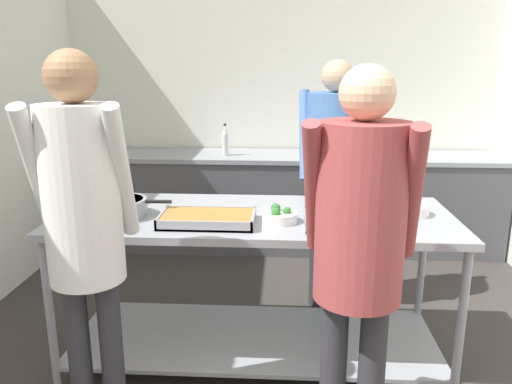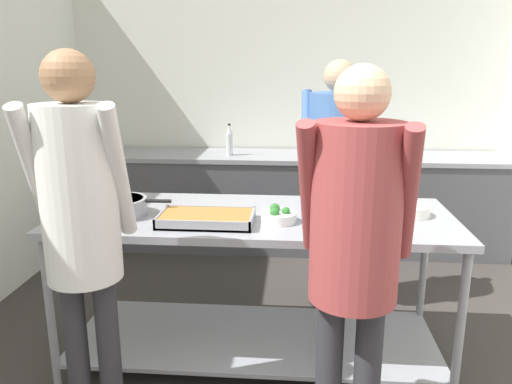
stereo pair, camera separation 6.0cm
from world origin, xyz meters
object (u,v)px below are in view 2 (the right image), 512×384
Objects in this scene: sauce_pan at (119,206)px; serving_tray_vegetables at (207,219)px; water_bottle at (229,141)px; guest_serving_right at (80,211)px; cook_behind_counter at (336,161)px; serving_tray_roast at (346,222)px; broccoli_bowl at (278,216)px; plate_stack at (409,210)px; guest_serving_left at (355,233)px.

serving_tray_vegetables is (0.50, -0.10, -0.03)m from sauce_pan.
guest_serving_right is at bearing -96.55° from water_bottle.
serving_tray_vegetables is 1.16m from cook_behind_counter.
serving_tray_roast is at bearing 0.18° from serving_tray_vegetables.
water_bottle is at bearing 83.45° from guest_serving_right.
guest_serving_right is (-1.15, -0.53, 0.19)m from serving_tray_roast.
cook_behind_counter is at bearing 66.89° from broccoli_bowl.
plate_stack is 1.69m from guest_serving_right.
serving_tray_roast is 0.25× the size of cook_behind_counter.
sauce_pan is at bearing -100.67° from water_bottle.
serving_tray_roast is 0.90m from cook_behind_counter.
plate_stack reaches higher than serving_tray_vegetables.
plate_stack is 0.76m from cook_behind_counter.
broccoli_bowl is at bearing -113.11° from cook_behind_counter.
serving_tray_vegetables is 1.71× the size of water_bottle.
guest_serving_right is 6.10× the size of water_bottle.
sauce_pan is 1.37m from guest_serving_left.
cook_behind_counter is at bearing 89.21° from serving_tray_roast.
water_bottle is at bearing 128.57° from cook_behind_counter.
cook_behind_counter reaches higher than broccoli_bowl.
serving_tray_roast is 1.96× the size of plate_stack.
broccoli_bowl is 0.11× the size of cook_behind_counter.
guest_serving_left is 0.97× the size of guest_serving_right.
cook_behind_counter is at bearing 32.73° from sauce_pan.
serving_tray_roast is 0.25× the size of guest_serving_right.
plate_stack is at bearing 31.56° from serving_tray_roast.
serving_tray_roast is 1.28m from guest_serving_right.
guest_serving_right is (-1.51, -0.75, 0.18)m from plate_stack.
water_bottle is (-0.86, 1.98, 0.11)m from serving_tray_roast.
sauce_pan is 1.02× the size of serving_tray_roast.
broccoli_bowl is (0.37, 0.05, 0.01)m from serving_tray_vegetables.
broccoli_bowl is at bearing 35.65° from guest_serving_right.
serving_tray_vegetables is at bearing 140.62° from guest_serving_left.
cook_behind_counter is (-0.35, 0.66, 0.14)m from plate_stack.
serving_tray_roast is at bearing -8.07° from broccoli_bowl.
cook_behind_counter is at bearing 50.66° from serving_tray_vegetables.
cook_behind_counter reaches higher than serving_tray_vegetables.
serving_tray_vegetables is 0.72m from serving_tray_roast.
water_bottle is at bearing 94.13° from serving_tray_vegetables.
guest_serving_left reaches higher than water_bottle.
plate_stack is at bearing -62.31° from cook_behind_counter.
water_bottle reaches higher than serving_tray_vegetables.
broccoli_bowl reaches higher than serving_tray_vegetables.
guest_serving_right is at bearing -153.62° from plate_stack.
sauce_pan is 1.99× the size of plate_stack.
serving_tray_vegetables is at bearing -85.87° from water_bottle.
serving_tray_vegetables is at bearing -172.14° from broccoli_bowl.
sauce_pan is 1.22m from serving_tray_roast.
guest_serving_left reaches higher than broccoli_bowl.
sauce_pan is 0.87m from broccoli_bowl.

